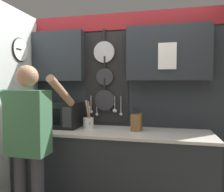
# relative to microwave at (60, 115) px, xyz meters

# --- Properties ---
(base_cabinet_counter) EXTENTS (2.26, 0.65, 0.94)m
(base_cabinet_counter) POSITION_rel_microwave_xyz_m (0.68, -0.06, -0.63)
(base_cabinet_counter) COLOR #23282D
(base_cabinet_counter) RESTS_ON ground_plane
(back_wall_unit) EXTENTS (2.83, 0.22, 2.38)m
(back_wall_unit) POSITION_rel_microwave_xyz_m (0.70, 0.24, 0.38)
(back_wall_unit) COLOR #23282D
(back_wall_unit) RESTS_ON ground_plane
(side_wall) EXTENTS (0.07, 1.60, 2.38)m
(side_wall) POSITION_rel_microwave_xyz_m (-0.47, -0.44, 0.11)
(side_wall) COLOR silver
(side_wall) RESTS_ON ground_plane
(microwave) EXTENTS (0.50, 0.35, 0.31)m
(microwave) POSITION_rel_microwave_xyz_m (0.00, 0.00, 0.00)
(microwave) COLOR black
(microwave) RESTS_ON base_cabinet_counter
(knife_block) EXTENTS (0.12, 0.16, 0.28)m
(knife_block) POSITION_rel_microwave_xyz_m (0.96, 0.00, -0.06)
(knife_block) COLOR brown
(knife_block) RESTS_ON base_cabinet_counter
(utensil_crock) EXTENTS (0.13, 0.13, 0.35)m
(utensil_crock) POSITION_rel_microwave_xyz_m (0.38, 0.00, -0.07)
(utensil_crock) COLOR white
(utensil_crock) RESTS_ON base_cabinet_counter
(person) EXTENTS (0.54, 0.60, 1.65)m
(person) POSITION_rel_microwave_xyz_m (0.02, -0.69, -0.11)
(person) COLOR #383842
(person) RESTS_ON ground_plane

